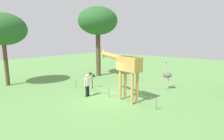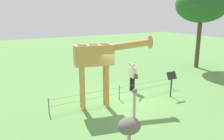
{
  "view_description": "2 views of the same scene",
  "coord_description": "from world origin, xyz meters",
  "px_view_note": "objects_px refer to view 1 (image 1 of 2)",
  "views": [
    {
      "loc": [
        -7.51,
        9.13,
        3.98
      ],
      "look_at": [
        -0.05,
        -0.16,
        1.89
      ],
      "focal_mm": 28.41,
      "sensor_mm": 36.0,
      "label": 1
    },
    {
      "loc": [
        -5.63,
        -9.21,
        4.28
      ],
      "look_at": [
        -0.44,
        0.07,
        1.59
      ],
      "focal_mm": 37.13,
      "sensor_mm": 36.0,
      "label": 2
    }
  ],
  "objects_px": {
    "giraffe": "(126,66)",
    "visitor": "(87,84)",
    "tree_east": "(98,22)",
    "ostrich": "(167,75)",
    "tree_northeast": "(2,29)",
    "info_sign": "(92,77)"
  },
  "relations": [
    {
      "from": "giraffe",
      "to": "visitor",
      "type": "bearing_deg",
      "value": 23.18
    },
    {
      "from": "tree_northeast",
      "to": "info_sign",
      "type": "xyz_separation_m",
      "value": [
        -6.38,
        -3.93,
        -3.82
      ]
    },
    {
      "from": "ostrich",
      "to": "tree_east",
      "type": "height_order",
      "value": "tree_east"
    },
    {
      "from": "visitor",
      "to": "ostrich",
      "type": "bearing_deg",
      "value": -124.93
    },
    {
      "from": "tree_northeast",
      "to": "info_sign",
      "type": "bearing_deg",
      "value": -148.34
    },
    {
      "from": "visitor",
      "to": "tree_northeast",
      "type": "height_order",
      "value": "tree_northeast"
    },
    {
      "from": "ostrich",
      "to": "tree_northeast",
      "type": "height_order",
      "value": "tree_northeast"
    },
    {
      "from": "giraffe",
      "to": "visitor",
      "type": "relative_size",
      "value": 2.15
    },
    {
      "from": "info_sign",
      "to": "giraffe",
      "type": "bearing_deg",
      "value": 170.21
    },
    {
      "from": "giraffe",
      "to": "tree_east",
      "type": "relative_size",
      "value": 0.51
    },
    {
      "from": "tree_east",
      "to": "info_sign",
      "type": "bearing_deg",
      "value": 127.28
    },
    {
      "from": "visitor",
      "to": "tree_east",
      "type": "relative_size",
      "value": 0.24
    },
    {
      "from": "info_sign",
      "to": "visitor",
      "type": "bearing_deg",
      "value": 126.24
    },
    {
      "from": "ostrich",
      "to": "tree_east",
      "type": "bearing_deg",
      "value": -4.05
    },
    {
      "from": "giraffe",
      "to": "info_sign",
      "type": "bearing_deg",
      "value": -9.79
    },
    {
      "from": "tree_east",
      "to": "giraffe",
      "type": "bearing_deg",
      "value": 145.34
    },
    {
      "from": "tree_northeast",
      "to": "tree_east",
      "type": "bearing_deg",
      "value": -112.34
    },
    {
      "from": "ostrich",
      "to": "info_sign",
      "type": "distance_m",
      "value": 6.0
    },
    {
      "from": "giraffe",
      "to": "info_sign",
      "type": "relative_size",
      "value": 2.82
    },
    {
      "from": "visitor",
      "to": "tree_northeast",
      "type": "bearing_deg",
      "value": 16.36
    },
    {
      "from": "giraffe",
      "to": "visitor",
      "type": "height_order",
      "value": "giraffe"
    },
    {
      "from": "visitor",
      "to": "info_sign",
      "type": "height_order",
      "value": "visitor"
    }
  ]
}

